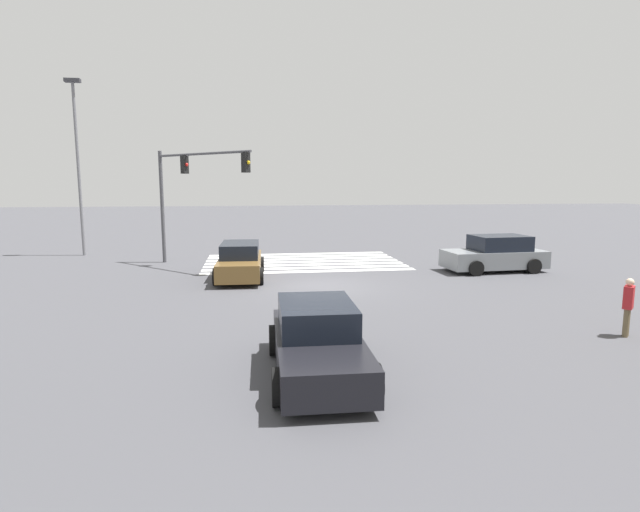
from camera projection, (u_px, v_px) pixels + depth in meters
name	position (u px, v px, depth m)	size (l,w,h in m)	color
ground_plane	(320.00, 286.00, 19.59)	(143.55, 143.55, 0.00)	#47474C
crosswalk_markings	(303.00, 262.00, 25.64)	(9.93, 6.30, 0.01)	silver
traffic_signal_mast	(187.00, 182.00, 23.72)	(4.59, 4.59, 5.60)	#47474C
car_0	(495.00, 254.00, 22.84)	(4.63, 2.38, 1.64)	gray
car_1	(318.00, 342.00, 10.50)	(2.08, 4.46, 1.49)	black
car_2	(240.00, 261.00, 21.22)	(2.11, 4.81, 1.49)	brown
pedestrian	(628.00, 305.00, 13.04)	(0.41, 0.41, 1.56)	brown
street_light_pole_b	(77.00, 154.00, 27.18)	(0.80, 0.36, 9.55)	slate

